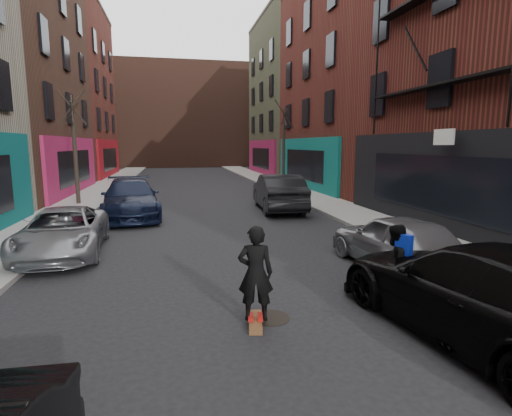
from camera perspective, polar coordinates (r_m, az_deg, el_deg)
name	(u,v)px	position (r m, az deg, el deg)	size (l,w,h in m)	color
sidewalk_left	(112,183)	(33.84, -19.82, 3.43)	(2.50, 84.00, 0.13)	gray
sidewalk_right	(265,180)	(34.37, 1.31, 4.04)	(2.50, 84.00, 0.13)	gray
buildings_right	(460,49)	(24.95, 27.10, 19.51)	(12.00, 56.00, 16.00)	#4C2820
building_far	(182,117)	(59.51, -10.51, 12.70)	(40.00, 10.00, 14.00)	#47281E
tree_left_far	(74,138)	(21.89, -24.55, 9.08)	(2.00, 2.00, 6.50)	black
tree_right_far	(284,138)	(28.42, 3.99, 9.97)	(2.00, 2.00, 6.80)	black
parked_left_far	(63,232)	(12.48, -25.88, -3.05)	(2.13, 4.63, 1.29)	gray
parked_left_end	(130,198)	(17.70, -17.50, 1.31)	(2.26, 5.57, 1.62)	black
parked_right_mid	(481,293)	(7.25, 29.52, -10.47)	(2.20, 5.42, 1.57)	black
parked_right_far	(397,242)	(10.41, 19.53, -4.55)	(1.68, 4.17, 1.42)	gray
parked_right_end	(278,192)	(18.78, 3.22, 2.27)	(1.80, 5.16, 1.70)	black
skateboard	(255,322)	(7.13, -0.08, -15.95)	(0.22, 0.80, 0.10)	brown
skateboarder	(255,273)	(6.81, -0.08, -9.29)	(0.60, 0.39, 1.64)	black
pedestrian	(394,264)	(8.15, 19.17, -7.61)	(0.95, 0.87, 1.57)	black
manhole	(270,318)	(7.39, 2.04, -15.40)	(0.70, 0.70, 0.01)	black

